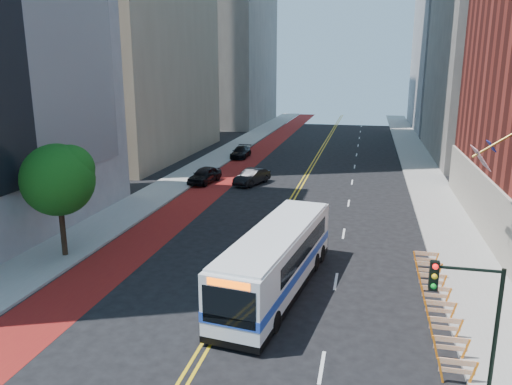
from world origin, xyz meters
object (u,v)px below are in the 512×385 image
at_px(street_tree, 59,177).
at_px(car_a, 205,175).
at_px(transit_bus, 277,259).
at_px(car_b, 252,177).
at_px(car_c, 241,152).
at_px(traffic_signal, 468,309).

height_order(street_tree, car_a, street_tree).
bearing_deg(transit_bus, car_b, 114.00).
height_order(transit_bus, car_a, transit_bus).
relative_size(street_tree, car_b, 1.47).
bearing_deg(car_b, street_tree, -88.41).
bearing_deg(transit_bus, car_c, 114.89).
xyz_separation_m(traffic_signal, car_a, (-18.71, 29.98, -2.93)).
height_order(car_a, car_c, car_a).
relative_size(traffic_signal, car_b, 1.11).
distance_m(car_b, car_c, 14.65).
xyz_separation_m(street_tree, transit_bus, (13.18, -1.83, -3.19)).
distance_m(traffic_signal, car_c, 48.18).
bearing_deg(car_a, transit_bus, -54.07).
relative_size(transit_bus, car_b, 2.68).
relative_size(car_a, car_c, 0.98).
bearing_deg(transit_bus, traffic_signal, -38.12).
bearing_deg(traffic_signal, street_tree, 155.18).
bearing_deg(street_tree, car_a, 84.56).
bearing_deg(transit_bus, car_a, 124.60).
distance_m(street_tree, transit_bus, 13.68).
xyz_separation_m(transit_bus, car_b, (-6.58, 22.67, -0.97)).
distance_m(transit_bus, car_a, 24.94).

